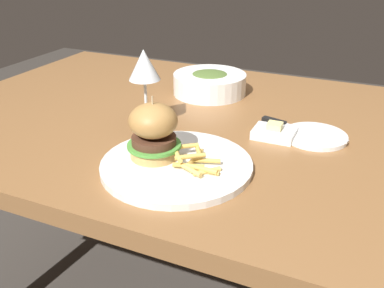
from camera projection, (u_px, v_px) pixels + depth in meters
The scene contains 9 objects.
dining_table at pixel (205, 148), 1.11m from camera, with size 1.44×0.93×0.74m.
main_plate at pixel (177, 165), 0.85m from camera, with size 0.30×0.30×0.01m, color white.
burger_sandwich at pixel (154, 131), 0.84m from camera, with size 0.11×0.11×0.13m.
fries_pile at pixel (195, 161), 0.82m from camera, with size 0.12×0.11×0.03m.
wine_glass at pixel (144, 67), 0.97m from camera, with size 0.07×0.07×0.19m.
bread_plate at pixel (315, 136), 0.97m from camera, with size 0.14×0.14×0.01m, color white.
table_knife at pixel (295, 127), 1.00m from camera, with size 0.21×0.07×0.01m.
butter_dish at pixel (274, 133), 0.97m from camera, with size 0.09×0.07×0.04m.
soup_bowl at pixel (210, 83), 1.24m from camera, with size 0.21×0.21×0.07m.
Camera 1 is at (0.37, -0.92, 1.15)m, focal length 40.00 mm.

